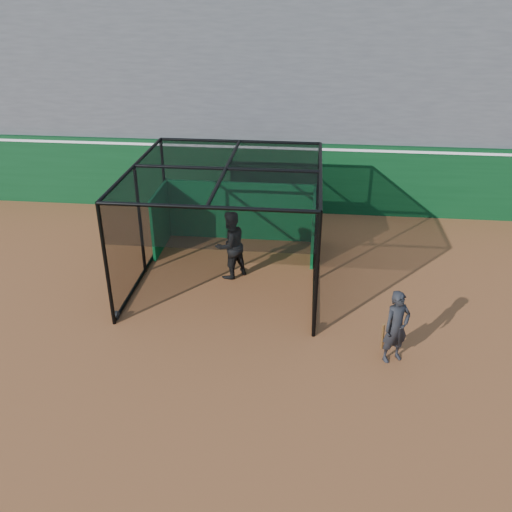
# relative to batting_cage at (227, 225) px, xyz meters

# --- Properties ---
(ground) EXTENTS (120.00, 120.00, 0.00)m
(ground) POSITION_rel_batting_cage_xyz_m (-0.16, -3.41, -1.57)
(ground) COLOR brown
(ground) RESTS_ON ground
(outfield_wall) EXTENTS (50.00, 0.50, 2.50)m
(outfield_wall) POSITION_rel_batting_cage_xyz_m (-0.16, 5.09, -0.29)
(outfield_wall) COLOR #093617
(outfield_wall) RESTS_ON ground
(grandstand) EXTENTS (50.00, 7.85, 8.95)m
(grandstand) POSITION_rel_batting_cage_xyz_m (-0.16, 8.86, 2.90)
(grandstand) COLOR #4C4C4F
(grandstand) RESTS_ON ground
(batting_cage) EXTENTS (4.93, 5.38, 3.16)m
(batting_cage) POSITION_rel_batting_cage_xyz_m (0.00, 0.00, 0.00)
(batting_cage) COLOR black
(batting_cage) RESTS_ON ground
(batter) EXTENTS (1.19, 1.19, 1.95)m
(batter) POSITION_rel_batting_cage_xyz_m (0.06, -0.00, -0.60)
(batter) COLOR black
(batter) RESTS_ON ground
(on_deck_player) EXTENTS (0.74, 0.65, 1.71)m
(on_deck_player) POSITION_rel_batting_cage_xyz_m (4.16, -3.35, -0.72)
(on_deck_player) COLOR black
(on_deck_player) RESTS_ON ground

